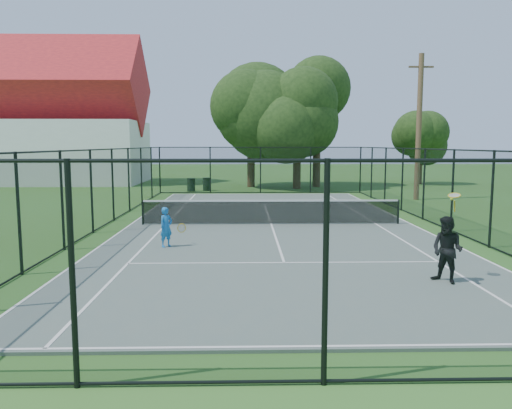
{
  "coord_description": "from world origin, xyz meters",
  "views": [
    {
      "loc": [
        -1.05,
        -19.26,
        3.18
      ],
      "look_at": [
        -0.67,
        -3.0,
        1.2
      ],
      "focal_mm": 35.0,
      "sensor_mm": 36.0,
      "label": 1
    }
  ],
  "objects_px": {
    "tennis_net": "(271,211)",
    "trash_bin_left": "(191,185)",
    "trash_bin_right": "(207,184)",
    "utility_pole": "(419,127)",
    "player_black": "(447,250)",
    "player_blue": "(166,227)"
  },
  "relations": [
    {
      "from": "tennis_net",
      "to": "trash_bin_left",
      "type": "xyz_separation_m",
      "value": [
        -4.64,
        14.28,
        -0.13
      ]
    },
    {
      "from": "trash_bin_right",
      "to": "utility_pole",
      "type": "xyz_separation_m",
      "value": [
        12.45,
        -5.77,
        3.7
      ]
    },
    {
      "from": "player_black",
      "to": "player_blue",
      "type": "bearing_deg",
      "value": 149.14
    },
    {
      "from": "trash_bin_right",
      "to": "player_black",
      "type": "bearing_deg",
      "value": -72.89
    },
    {
      "from": "trash_bin_left",
      "to": "player_black",
      "type": "xyz_separation_m",
      "value": [
        8.15,
        -22.66,
        0.37
      ]
    },
    {
      "from": "tennis_net",
      "to": "trash_bin_right",
      "type": "height_order",
      "value": "tennis_net"
    },
    {
      "from": "trash_bin_right",
      "to": "player_blue",
      "type": "xyz_separation_m",
      "value": [
        0.19,
        -19.0,
        0.21
      ]
    },
    {
      "from": "player_blue",
      "to": "trash_bin_left",
      "type": "bearing_deg",
      "value": 93.76
    },
    {
      "from": "trash_bin_right",
      "to": "player_black",
      "type": "relative_size",
      "value": 0.44
    },
    {
      "from": "utility_pole",
      "to": "player_black",
      "type": "xyz_separation_m",
      "value": [
        -5.32,
        -17.38,
        -3.33
      ]
    },
    {
      "from": "player_blue",
      "to": "player_black",
      "type": "height_order",
      "value": "player_black"
    },
    {
      "from": "trash_bin_left",
      "to": "utility_pole",
      "type": "height_order",
      "value": "utility_pole"
    },
    {
      "from": "trash_bin_right",
      "to": "utility_pole",
      "type": "relative_size",
      "value": 0.11
    },
    {
      "from": "utility_pole",
      "to": "tennis_net",
      "type": "bearing_deg",
      "value": -134.45
    },
    {
      "from": "trash_bin_left",
      "to": "player_blue",
      "type": "height_order",
      "value": "player_blue"
    },
    {
      "from": "trash_bin_left",
      "to": "utility_pole",
      "type": "distance_m",
      "value": 14.94
    },
    {
      "from": "trash_bin_left",
      "to": "player_black",
      "type": "distance_m",
      "value": 24.09
    },
    {
      "from": "trash_bin_right",
      "to": "player_blue",
      "type": "relative_size",
      "value": 0.74
    },
    {
      "from": "trash_bin_right",
      "to": "player_black",
      "type": "height_order",
      "value": "player_black"
    },
    {
      "from": "trash_bin_left",
      "to": "player_blue",
      "type": "xyz_separation_m",
      "value": [
        1.22,
        -18.52,
        0.21
      ]
    },
    {
      "from": "trash_bin_left",
      "to": "utility_pole",
      "type": "bearing_deg",
      "value": -21.42
    },
    {
      "from": "player_blue",
      "to": "player_black",
      "type": "distance_m",
      "value": 8.08
    }
  ]
}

